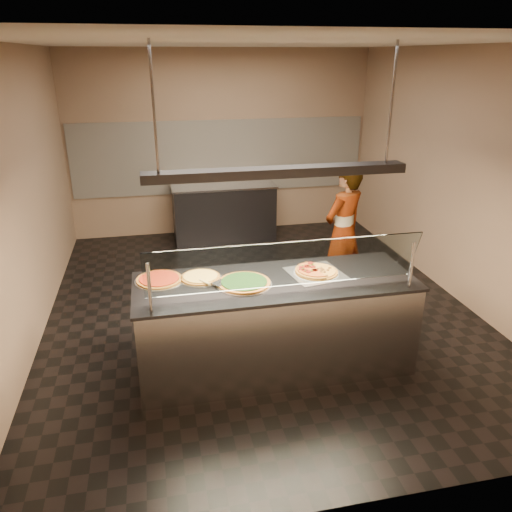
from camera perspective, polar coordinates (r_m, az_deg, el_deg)
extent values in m
cube|color=black|center=(6.19, 0.39, -5.84)|extent=(5.00, 6.00, 0.02)
cube|color=silver|center=(5.48, 0.48, 23.33)|extent=(5.00, 6.00, 0.02)
cube|color=#9B7D64|center=(8.56, -4.02, 12.64)|extent=(5.00, 0.02, 3.00)
cube|color=#9B7D64|center=(2.96, 13.12, -6.42)|extent=(5.00, 0.02, 3.00)
cube|color=#9B7D64|center=(5.68, -25.27, 5.81)|extent=(0.02, 6.00, 3.00)
cube|color=#9B7D64|center=(6.64, 22.32, 8.36)|extent=(0.02, 6.00, 3.00)
cube|color=silver|center=(8.56, -3.95, 11.29)|extent=(4.90, 0.02, 1.20)
cube|color=#B7B7BC|center=(4.88, 2.16, -7.91)|extent=(2.59, 0.90, 0.90)
cube|color=#2D2D31|center=(4.67, 2.24, -2.95)|extent=(2.63, 0.94, 0.03)
cylinder|color=#B7B7BC|center=(4.08, -12.07, -3.62)|extent=(0.03, 0.03, 0.44)
cylinder|color=#B7B7BC|center=(4.64, 17.36, -0.98)|extent=(0.03, 0.03, 0.44)
cube|color=white|center=(4.24, 3.42, -0.98)|extent=(2.39, 0.18, 0.47)
cube|color=silver|center=(4.83, 6.87, -1.96)|extent=(0.56, 0.56, 0.01)
cylinder|color=silver|center=(4.83, 6.87, -1.89)|extent=(0.43, 0.43, 0.01)
cylinder|color=#5E130C|center=(4.92, 6.25, -0.77)|extent=(0.06, 0.06, 0.01)
cylinder|color=#5E130C|center=(4.85, 6.50, -1.16)|extent=(0.06, 0.06, 0.01)
cylinder|color=#5E130C|center=(4.86, 5.82, -1.08)|extent=(0.06, 0.06, 0.01)
cylinder|color=#5E130C|center=(4.84, 5.91, -1.18)|extent=(0.06, 0.06, 0.01)
cylinder|color=#5E130C|center=(4.82, 5.25, -1.23)|extent=(0.06, 0.06, 0.01)
cylinder|color=#5E130C|center=(4.78, 5.24, -1.44)|extent=(0.06, 0.06, 0.01)
cylinder|color=#5E130C|center=(4.76, 5.61, -1.58)|extent=(0.06, 0.06, 0.01)
cylinder|color=#5E130C|center=(4.73, 6.00, -1.74)|extent=(0.06, 0.06, 0.01)
cylinder|color=#5E130C|center=(4.77, 6.66, -1.58)|extent=(0.06, 0.06, 0.01)
cylinder|color=#5E130C|center=(4.77, 6.76, -1.55)|extent=(0.06, 0.06, 0.01)
cube|color=#19590F|center=(4.88, 6.50, -0.97)|extent=(0.02, 0.02, 0.01)
cube|color=#19590F|center=(4.85, 6.17, -1.09)|extent=(0.02, 0.02, 0.01)
cube|color=#19590F|center=(4.85, 5.31, -1.08)|extent=(0.02, 0.02, 0.01)
cube|color=#19590F|center=(4.78, 5.36, -1.42)|extent=(0.02, 0.01, 0.01)
cube|color=#19590F|center=(4.74, 5.64, -1.64)|extent=(0.02, 0.02, 0.01)
cube|color=#19590F|center=(4.75, 6.34, -1.65)|extent=(0.02, 0.02, 0.01)
sphere|color=#513014|center=(4.70, 8.05, -2.24)|extent=(0.03, 0.03, 0.03)
sphere|color=#513014|center=(4.78, 7.40, -1.78)|extent=(0.03, 0.03, 0.03)
sphere|color=#513014|center=(4.78, 7.83, -1.80)|extent=(0.03, 0.03, 0.03)
sphere|color=#513014|center=(4.81, 7.47, -1.63)|extent=(0.03, 0.03, 0.03)
sphere|color=#513014|center=(4.83, 8.19, -1.59)|extent=(0.03, 0.03, 0.03)
sphere|color=#513014|center=(4.83, 7.66, -1.54)|extent=(0.03, 0.03, 0.03)
sphere|color=#513014|center=(4.88, 8.37, -1.35)|extent=(0.03, 0.03, 0.03)
sphere|color=#513014|center=(4.86, 7.44, -1.38)|extent=(0.03, 0.03, 0.03)
sphere|color=#513014|center=(4.84, 7.08, -1.45)|extent=(0.03, 0.03, 0.03)
cylinder|color=silver|center=(4.58, -1.38, -3.20)|extent=(0.51, 0.51, 0.01)
cylinder|color=brown|center=(4.57, -1.38, -3.05)|extent=(0.48, 0.48, 0.02)
cylinder|color=black|center=(4.57, -1.38, -2.89)|extent=(0.42, 0.42, 0.01)
cylinder|color=silver|center=(4.72, -6.36, -2.52)|extent=(0.40, 0.40, 0.01)
cylinder|color=brown|center=(4.72, -6.36, -2.39)|extent=(0.37, 0.37, 0.02)
cylinder|color=#E2BF53|center=(4.71, -6.37, -2.26)|extent=(0.32, 0.32, 0.01)
cylinder|color=silver|center=(4.73, -10.99, -2.74)|extent=(0.45, 0.45, 0.01)
cylinder|color=brown|center=(4.73, -11.00, -2.62)|extent=(0.42, 0.42, 0.02)
cylinder|color=maroon|center=(4.73, -11.01, -2.48)|extent=(0.37, 0.37, 0.01)
cube|color=#B7B7BC|center=(4.56, -4.14, -3.01)|extent=(0.17, 0.17, 0.00)
cylinder|color=tan|center=(4.58, -5.91, -2.95)|extent=(0.10, 0.13, 0.02)
cube|color=#2D2D31|center=(8.34, -3.71, 4.99)|extent=(1.64, 0.70, 0.90)
cube|color=#B7B7BC|center=(8.22, -3.79, 8.09)|extent=(1.68, 0.74, 0.03)
imported|color=#3C3744|center=(6.30, 9.95, 2.76)|extent=(0.73, 0.66, 1.69)
cube|color=#2D2D31|center=(4.33, 2.45, 9.56)|extent=(2.30, 0.18, 0.08)
cylinder|color=#B7B7BC|center=(4.12, -11.62, 16.18)|extent=(0.02, 0.02, 1.01)
cylinder|color=#B7B7BC|center=(4.60, 15.25, 16.45)|extent=(0.02, 0.02, 1.01)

